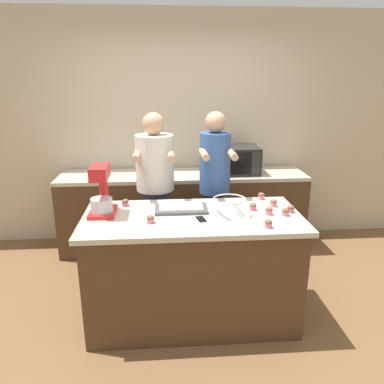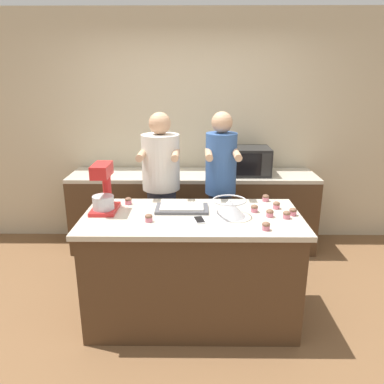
% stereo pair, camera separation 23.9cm
% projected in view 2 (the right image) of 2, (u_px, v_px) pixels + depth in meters
% --- Properties ---
extents(ground_plane, '(16.00, 16.00, 0.00)m').
position_uv_depth(ground_plane, '(192.00, 315.00, 3.22)').
color(ground_plane, brown).
extents(back_wall, '(10.00, 0.06, 2.70)m').
position_uv_depth(back_wall, '(193.00, 130.00, 4.48)').
color(back_wall, beige).
rests_on(back_wall, ground_plane).
extents(island_counter, '(1.72, 0.82, 0.92)m').
position_uv_depth(island_counter, '(192.00, 267.00, 3.08)').
color(island_counter, '#4C331E').
rests_on(island_counter, ground_plane).
extents(back_counter, '(2.80, 0.60, 0.90)m').
position_uv_depth(back_counter, '(193.00, 210.00, 4.42)').
color(back_counter, '#4C331E').
rests_on(back_counter, ground_plane).
extents(person_left, '(0.37, 0.52, 1.66)m').
position_uv_depth(person_left, '(162.00, 195.00, 3.62)').
color(person_left, '#33384C').
rests_on(person_left, ground_plane).
extents(person_right, '(0.31, 0.49, 1.66)m').
position_uv_depth(person_right, '(220.00, 193.00, 3.61)').
color(person_right, '#33384C').
rests_on(person_right, ground_plane).
extents(stand_mixer, '(0.20, 0.30, 0.39)m').
position_uv_depth(stand_mixer, '(104.00, 191.00, 2.99)').
color(stand_mixer, red).
rests_on(stand_mixer, island_counter).
extents(mixing_bowl, '(0.26, 0.26, 0.14)m').
position_uv_depth(mixing_bowl, '(229.00, 207.00, 2.91)').
color(mixing_bowl, '#BCBCC1').
rests_on(mixing_bowl, island_counter).
extents(baking_tray, '(0.43, 0.24, 0.04)m').
position_uv_depth(baking_tray, '(182.00, 208.00, 3.05)').
color(baking_tray, '#4C4C51').
rests_on(baking_tray, island_counter).
extents(microwave_oven, '(0.50, 0.40, 0.30)m').
position_uv_depth(microwave_oven, '(247.00, 161.00, 4.23)').
color(microwave_oven, black).
rests_on(microwave_oven, back_counter).
extents(cell_phone, '(0.10, 0.16, 0.01)m').
position_uv_depth(cell_phone, '(199.00, 220.00, 2.84)').
color(cell_phone, silver).
rests_on(cell_phone, island_counter).
extents(cupcake_0, '(0.06, 0.06, 0.06)m').
position_uv_depth(cupcake_0, '(287.00, 215.00, 2.87)').
color(cupcake_0, '#D17084').
rests_on(cupcake_0, island_counter).
extents(cupcake_1, '(0.06, 0.06, 0.06)m').
position_uv_depth(cupcake_1, '(254.00, 208.00, 3.01)').
color(cupcake_1, '#D17084').
rests_on(cupcake_1, island_counter).
extents(cupcake_2, '(0.06, 0.06, 0.06)m').
position_uv_depth(cupcake_2, '(266.00, 198.00, 3.27)').
color(cupcake_2, '#D17084').
rests_on(cupcake_2, island_counter).
extents(cupcake_3, '(0.06, 0.06, 0.06)m').
position_uv_depth(cupcake_3, '(270.00, 213.00, 2.90)').
color(cupcake_3, '#D17084').
rests_on(cupcake_3, island_counter).
extents(cupcake_4, '(0.06, 0.06, 0.06)m').
position_uv_depth(cupcake_4, '(149.00, 218.00, 2.81)').
color(cupcake_4, '#D17084').
rests_on(cupcake_4, island_counter).
extents(cupcake_5, '(0.06, 0.06, 0.06)m').
position_uv_depth(cupcake_5, '(128.00, 201.00, 3.19)').
color(cupcake_5, '#D17084').
rests_on(cupcake_5, island_counter).
extents(cupcake_6, '(0.06, 0.06, 0.06)m').
position_uv_depth(cupcake_6, '(266.00, 226.00, 2.66)').
color(cupcake_6, '#D17084').
rests_on(cupcake_6, island_counter).
extents(cupcake_7, '(0.06, 0.06, 0.06)m').
position_uv_depth(cupcake_7, '(293.00, 212.00, 2.94)').
color(cupcake_7, '#D17084').
rests_on(cupcake_7, island_counter).
extents(cupcake_8, '(0.06, 0.06, 0.06)m').
position_uv_depth(cupcake_8, '(276.00, 205.00, 3.08)').
color(cupcake_8, '#D17084').
rests_on(cupcake_8, island_counter).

